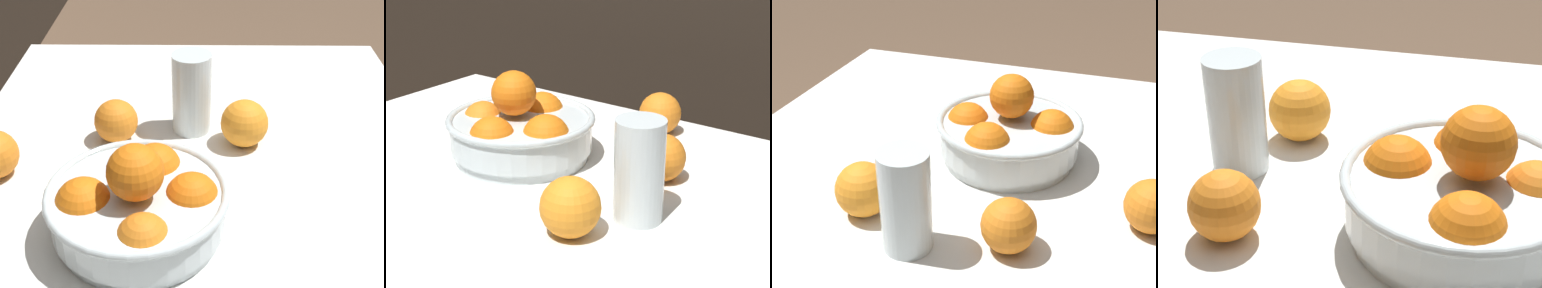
{
  "view_description": "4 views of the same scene",
  "coord_description": "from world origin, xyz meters",
  "views": [
    {
      "loc": [
        -0.68,
        0.01,
        1.28
      ],
      "look_at": [
        -0.01,
        0.01,
        0.83
      ],
      "focal_mm": 50.0,
      "sensor_mm": 36.0,
      "label": 1
    },
    {
      "loc": [
        0.57,
        -0.68,
        1.19
      ],
      "look_at": [
        0.01,
        0.09,
        0.81
      ],
      "focal_mm": 60.0,
      "sensor_mm": 36.0,
      "label": 2
    },
    {
      "loc": [
        0.69,
        0.28,
        1.24
      ],
      "look_at": [
        0.01,
        0.04,
        0.84
      ],
      "focal_mm": 50.0,
      "sensor_mm": 36.0,
      "label": 3
    },
    {
      "loc": [
        -0.13,
        0.65,
        1.18
      ],
      "look_at": [
        0.02,
        0.05,
        0.83
      ],
      "focal_mm": 60.0,
      "sensor_mm": 36.0,
      "label": 4
    }
  ],
  "objects": [
    {
      "name": "dining_table",
      "position": [
        0.0,
        0.0,
        0.66
      ],
      "size": [
        1.11,
        0.84,
        0.75
      ],
      "color": "white",
      "rests_on": "ground_plane"
    },
    {
      "name": "juice_glass",
      "position": [
        0.17,
        0.02,
        0.82
      ],
      "size": [
        0.07,
        0.07,
        0.15
      ],
      "color": "#F4A314",
      "rests_on": "dining_table"
    },
    {
      "name": "orange_loose_front",
      "position": [
        0.02,
        0.33,
        0.79
      ],
      "size": [
        0.08,
        0.08,
        0.08
      ],
      "primitive_type": "sphere",
      "color": "orange",
      "rests_on": "dining_table"
    },
    {
      "name": "orange_loose_aside",
      "position": [
        0.13,
        0.15,
        0.79
      ],
      "size": [
        0.08,
        0.08,
        0.08
      ],
      "primitive_type": "sphere",
      "color": "orange",
      "rests_on": "dining_table"
    },
    {
      "name": "orange_loose_near_bowl",
      "position": [
        0.12,
        -0.08,
        0.8
      ],
      "size": [
        0.08,
        0.08,
        0.08
      ],
      "primitive_type": "sphere",
      "color": "orange",
      "rests_on": "dining_table"
    },
    {
      "name": "fruit_bowl",
      "position": [
        -0.11,
        0.09,
        0.8
      ],
      "size": [
        0.25,
        0.25,
        0.15
      ],
      "color": "silver",
      "rests_on": "dining_table"
    }
  ]
}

